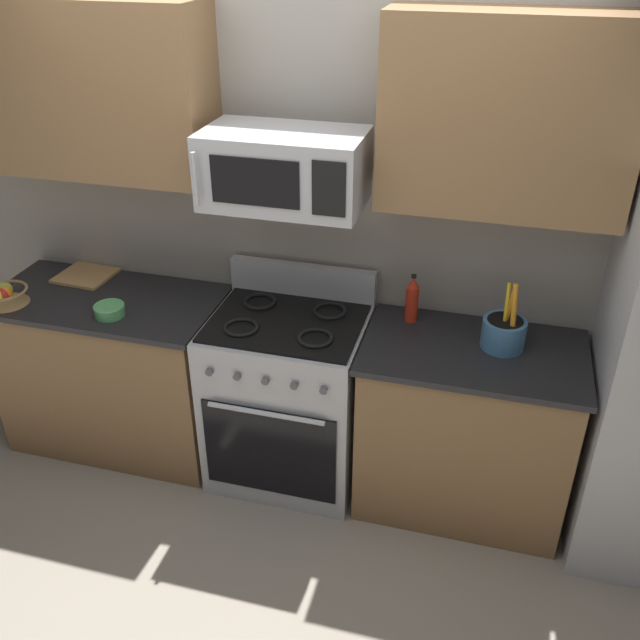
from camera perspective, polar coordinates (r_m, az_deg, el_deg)
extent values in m
plane|color=gray|center=(3.44, -6.14, -19.42)|extent=(16.00, 16.00, 0.00)
cube|color=#9E998E|center=(3.52, -1.02, 8.31)|extent=(8.00, 0.10, 2.60)
cube|color=olive|center=(3.99, -16.32, -4.18)|extent=(1.16, 0.59, 0.88)
cube|color=black|center=(3.76, -17.30, 1.55)|extent=(1.20, 0.63, 0.03)
cube|color=#B2B5BA|center=(3.61, -2.60, -6.49)|extent=(0.76, 0.63, 0.91)
cube|color=black|center=(3.44, -4.18, -10.77)|extent=(0.67, 0.01, 0.51)
cylinder|color=#B2B5BA|center=(3.26, -4.50, -7.68)|extent=(0.57, 0.02, 0.02)
cube|color=black|center=(3.36, -2.78, -0.15)|extent=(0.73, 0.57, 0.02)
cube|color=#B2B5BA|center=(3.56, -1.43, 3.24)|extent=(0.76, 0.06, 0.18)
torus|color=black|center=(3.30, -6.50, -0.61)|extent=(0.17, 0.17, 0.02)
torus|color=black|center=(3.19, -0.38, -1.49)|extent=(0.17, 0.17, 0.02)
torus|color=black|center=(3.51, -4.97, 1.53)|extent=(0.17, 0.17, 0.02)
torus|color=black|center=(3.41, 0.80, 0.76)|extent=(0.17, 0.17, 0.02)
cylinder|color=#4C4C51|center=(3.26, -9.08, -4.24)|extent=(0.04, 0.02, 0.04)
cylinder|color=#4C4C51|center=(3.21, -6.83, -4.63)|extent=(0.04, 0.02, 0.04)
cylinder|color=#4C4C51|center=(3.17, -4.52, -5.02)|extent=(0.04, 0.02, 0.04)
cylinder|color=#4C4C51|center=(3.13, -2.14, -5.41)|extent=(0.04, 0.02, 0.04)
cylinder|color=#4C4C51|center=(3.10, 0.29, -5.80)|extent=(0.04, 0.02, 0.04)
cube|color=olive|center=(3.51, 11.74, -8.86)|extent=(0.98, 0.59, 0.88)
cube|color=black|center=(3.24, 12.56, -2.60)|extent=(1.02, 0.63, 0.03)
cube|color=#B2B5BA|center=(3.08, -2.95, 12.32)|extent=(0.70, 0.40, 0.32)
cube|color=black|center=(2.91, -5.39, 11.19)|extent=(0.38, 0.01, 0.20)
cube|color=black|center=(2.82, 0.72, 10.70)|extent=(0.14, 0.01, 0.23)
cylinder|color=#B2B5BA|center=(2.98, -10.20, 11.32)|extent=(0.02, 0.02, 0.23)
cube|color=olive|center=(3.55, -18.59, 17.53)|extent=(1.19, 0.34, 0.79)
cube|color=olive|center=(2.99, 15.15, 15.88)|extent=(1.01, 0.34, 0.79)
cylinder|color=teal|center=(3.25, 14.83, -1.08)|extent=(0.20, 0.20, 0.14)
cylinder|color=black|center=(3.24, 14.85, -0.91)|extent=(0.16, 0.16, 0.12)
cylinder|color=yellow|center=(3.20, 15.01, 0.52)|extent=(0.02, 0.04, 0.29)
cylinder|color=orange|center=(3.21, 15.19, 0.45)|extent=(0.04, 0.04, 0.28)
cylinder|color=orange|center=(3.16, 15.60, 0.30)|extent=(0.04, 0.04, 0.32)
cone|color=#9E7A4C|center=(3.86, -24.39, 1.75)|extent=(0.22, 0.22, 0.07)
torus|color=#9E7A4C|center=(3.85, -24.50, 2.21)|extent=(0.23, 0.23, 0.02)
sphere|color=red|center=(3.83, -24.55, 1.96)|extent=(0.07, 0.07, 0.07)
sphere|color=orange|center=(3.84, -24.45, 2.04)|extent=(0.07, 0.07, 0.07)
sphere|color=#9EB74C|center=(3.87, -24.49, 2.28)|extent=(0.08, 0.08, 0.08)
cube|color=tan|center=(4.00, -18.69, 3.49)|extent=(0.30, 0.28, 0.02)
cylinder|color=red|center=(3.37, 7.54, 1.32)|extent=(0.06, 0.06, 0.18)
cone|color=red|center=(3.31, 7.68, 3.08)|extent=(0.06, 0.06, 0.05)
cylinder|color=black|center=(3.30, 7.71, 3.58)|extent=(0.02, 0.02, 0.01)
cylinder|color=#59AD66|center=(3.57, -16.90, 0.74)|extent=(0.15, 0.15, 0.05)
torus|color=#59AD66|center=(3.55, -16.96, 1.10)|extent=(0.15, 0.15, 0.01)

